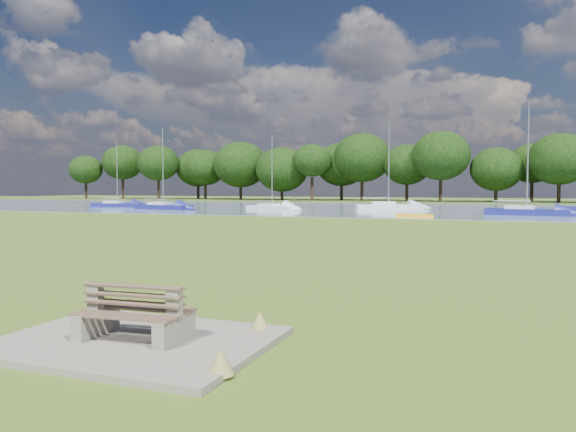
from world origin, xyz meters
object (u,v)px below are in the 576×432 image
(sailboat_2, at_px, (526,209))
(sailboat_7, at_px, (388,205))
(kayak, at_px, (415,216))
(sailboat_1, at_px, (163,205))
(sailboat_6, at_px, (272,206))
(bench_pair, at_px, (134,315))
(sailboat_3, at_px, (117,203))

(sailboat_2, height_order, sailboat_7, sailboat_2)
(kayak, bearing_deg, sailboat_1, 171.08)
(sailboat_2, distance_m, sailboat_6, 25.08)
(bench_pair, distance_m, sailboat_3, 60.93)
(kayak, relative_size, sailboat_6, 0.37)
(bench_pair, relative_size, sailboat_1, 0.20)
(sailboat_1, distance_m, sailboat_3, 9.65)
(bench_pair, height_order, sailboat_1, sailboat_1)
(sailboat_1, height_order, sailboat_3, sailboat_1)
(bench_pair, distance_m, sailboat_7, 52.77)
(kayak, xyz_separation_m, sailboat_6, (-16.46, 9.99, 0.24))
(sailboat_2, height_order, sailboat_3, sailboat_2)
(bench_pair, xyz_separation_m, sailboat_2, (7.53, 44.93, 0.09))
(bench_pair, relative_size, sailboat_7, 0.19)
(kayak, bearing_deg, bench_pair, -84.65)
(kayak, distance_m, sailboat_1, 28.34)
(kayak, relative_size, sailboat_2, 0.30)
(sailboat_1, height_order, sailboat_2, sailboat_2)
(sailboat_3, bearing_deg, sailboat_7, -1.52)
(sailboat_1, height_order, sailboat_7, sailboat_7)
(sailboat_1, xyz_separation_m, sailboat_3, (-8.88, 3.77, -0.02))
(sailboat_1, bearing_deg, kayak, -4.76)
(bench_pair, height_order, kayak, bench_pair)
(sailboat_3, bearing_deg, sailboat_2, -13.40)
(sailboat_1, bearing_deg, sailboat_3, 165.13)
(kayak, relative_size, sailboat_7, 0.31)
(sailboat_6, distance_m, sailboat_7, 12.42)
(kayak, height_order, sailboat_6, sailboat_6)
(sailboat_2, xyz_separation_m, sailboat_3, (-44.94, 3.17, -0.06))
(bench_pair, xyz_separation_m, sailboat_1, (-28.53, 44.33, 0.05))
(sailboat_1, distance_m, sailboat_7, 24.16)
(sailboat_2, relative_size, sailboat_3, 1.27)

